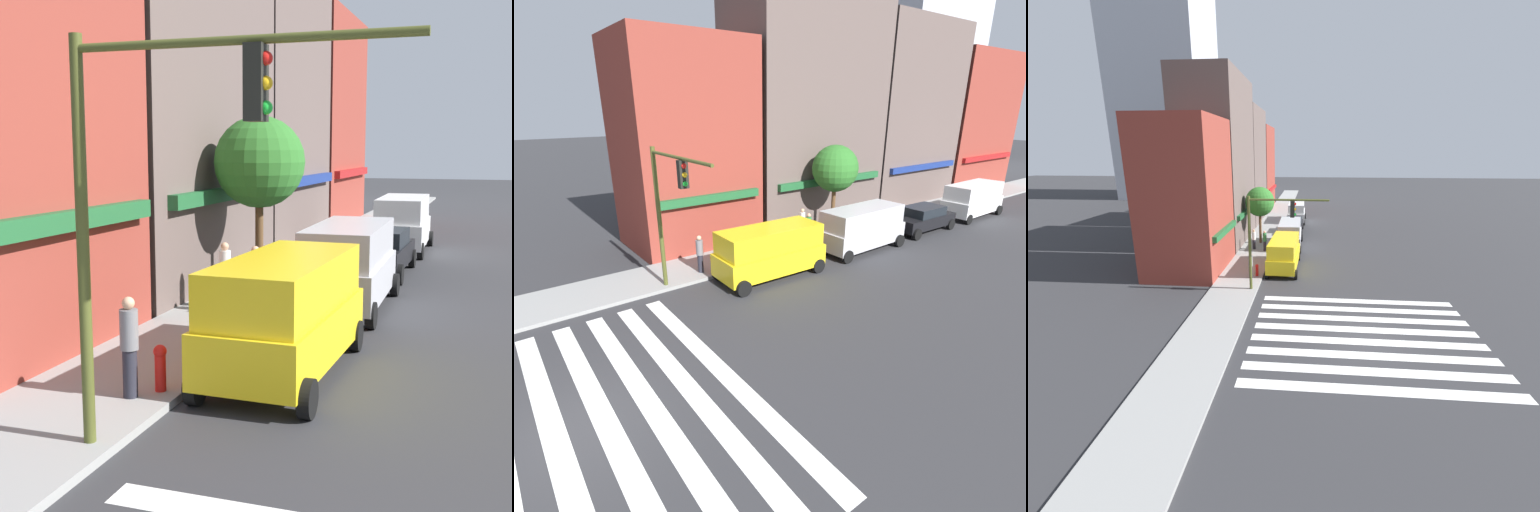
# 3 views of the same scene
# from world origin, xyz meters

# --- Properties ---
(storefront_row) EXTENTS (36.35, 5.30, 14.77)m
(storefront_row) POSITION_xyz_m (23.45, 11.50, 6.47)
(storefront_row) COLOR maroon
(storefront_row) RESTS_ON ground_plane
(traffic_signal) EXTENTS (0.32, 4.77, 5.95)m
(traffic_signal) POSITION_xyz_m (4.95, 5.28, 4.09)
(traffic_signal) COLOR #474C1E
(traffic_signal) RESTS_ON ground_plane
(van_yellow) EXTENTS (5.06, 2.22, 2.34)m
(van_yellow) POSITION_xyz_m (9.29, 4.70, 1.29)
(van_yellow) COLOR yellow
(van_yellow) RESTS_ON ground_plane
(van_silver) EXTENTS (5.04, 2.22, 2.34)m
(van_silver) POSITION_xyz_m (15.47, 4.70, 1.29)
(van_silver) COLOR #B7B7BC
(van_silver) RESTS_ON ground_plane
(sedan_black) EXTENTS (4.44, 2.02, 1.59)m
(sedan_black) POSITION_xyz_m (21.14, 4.70, 0.84)
(sedan_black) COLOR black
(sedan_black) RESTS_ON ground_plane
(van_white) EXTENTS (5.05, 2.22, 2.34)m
(van_white) POSITION_xyz_m (27.02, 4.70, 1.29)
(van_white) COLOR white
(van_white) RESTS_ON ground_plane
(pedestrian_white_shirt) EXTENTS (0.32, 0.32, 1.77)m
(pedestrian_white_shirt) POSITION_xyz_m (13.87, 7.74, 1.07)
(pedestrian_white_shirt) COLOR #23232D
(pedestrian_white_shirt) RESTS_ON sidewalk_left
(pedestrian_green_top) EXTENTS (0.32, 0.32, 1.77)m
(pedestrian_green_top) POSITION_xyz_m (13.44, 6.73, 1.07)
(pedestrian_green_top) COLOR #23232D
(pedestrian_green_top) RESTS_ON sidewalk_left
(pedestrian_grey_coat) EXTENTS (0.32, 0.32, 1.77)m
(pedestrian_grey_coat) POSITION_xyz_m (6.82, 6.75, 1.07)
(pedestrian_grey_coat) COLOR #23232D
(pedestrian_grey_coat) RESTS_ON sidewalk_left
(fire_hydrant) EXTENTS (0.24, 0.24, 0.84)m
(fire_hydrant) POSITION_xyz_m (7.27, 6.40, 0.61)
(fire_hydrant) COLOR red
(fire_hydrant) RESTS_ON sidewalk_left
(street_tree) EXTENTS (2.66, 2.66, 5.18)m
(street_tree) POSITION_xyz_m (16.07, 7.50, 3.98)
(street_tree) COLOR brown
(street_tree) RESTS_ON sidewalk_left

